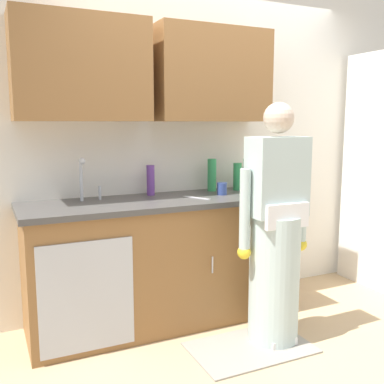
{
  "coord_description": "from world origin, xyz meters",
  "views": [
    {
      "loc": [
        -1.69,
        -2.31,
        1.49
      ],
      "look_at": [
        -0.35,
        0.55,
        1.0
      ],
      "focal_mm": 41.9,
      "sensor_mm": 36.0,
      "label": 1
    }
  ],
  "objects_px": {
    "bottle_soap": "(212,175)",
    "sponge": "(256,193)",
    "sink": "(92,206)",
    "bottle_water_short": "(151,180)",
    "cup_by_sink": "(222,189)",
    "bottle_water_tall": "(247,174)",
    "bottle_cleaner_spray": "(237,177)",
    "knife_on_counter": "(197,198)",
    "person_at_sink": "(275,243)"
  },
  "relations": [
    {
      "from": "sink",
      "to": "bottle_soap",
      "type": "distance_m",
      "value": 1.04
    },
    {
      "from": "person_at_sink",
      "to": "bottle_cleaner_spray",
      "type": "bearing_deg",
      "value": 78.85
    },
    {
      "from": "knife_on_counter",
      "to": "sponge",
      "type": "distance_m",
      "value": 0.47
    },
    {
      "from": "bottle_water_tall",
      "to": "sink",
      "type": "bearing_deg",
      "value": -173.55
    },
    {
      "from": "sink",
      "to": "bottle_soap",
      "type": "xyz_separation_m",
      "value": [
        1.02,
        0.18,
        0.15
      ]
    },
    {
      "from": "person_at_sink",
      "to": "bottle_water_short",
      "type": "distance_m",
      "value": 1.06
    },
    {
      "from": "bottle_cleaner_spray",
      "to": "sponge",
      "type": "xyz_separation_m",
      "value": [
        -0.01,
        -0.3,
        -0.1
      ]
    },
    {
      "from": "cup_by_sink",
      "to": "sponge",
      "type": "distance_m",
      "value": 0.26
    },
    {
      "from": "bottle_cleaner_spray",
      "to": "cup_by_sink",
      "type": "distance_m",
      "value": 0.3
    },
    {
      "from": "bottle_soap",
      "to": "knife_on_counter",
      "type": "bearing_deg",
      "value": -134.88
    },
    {
      "from": "sink",
      "to": "bottle_water_tall",
      "type": "relative_size",
      "value": 1.97
    },
    {
      "from": "bottle_cleaner_spray",
      "to": "bottle_soap",
      "type": "relative_size",
      "value": 0.85
    },
    {
      "from": "bottle_water_tall",
      "to": "bottle_soap",
      "type": "xyz_separation_m",
      "value": [
        -0.32,
        0.03,
        0.0
      ]
    },
    {
      "from": "cup_by_sink",
      "to": "bottle_water_short",
      "type": "bearing_deg",
      "value": 156.77
    },
    {
      "from": "bottle_cleaner_spray",
      "to": "bottle_water_short",
      "type": "height_order",
      "value": "bottle_water_short"
    },
    {
      "from": "person_at_sink",
      "to": "bottle_water_short",
      "type": "relative_size",
      "value": 7.01
    },
    {
      "from": "person_at_sink",
      "to": "sponge",
      "type": "distance_m",
      "value": 0.54
    },
    {
      "from": "bottle_water_tall",
      "to": "knife_on_counter",
      "type": "distance_m",
      "value": 0.64
    },
    {
      "from": "bottle_water_short",
      "to": "sponge",
      "type": "relative_size",
      "value": 2.1
    },
    {
      "from": "bottle_water_short",
      "to": "knife_on_counter",
      "type": "height_order",
      "value": "bottle_water_short"
    },
    {
      "from": "person_at_sink",
      "to": "bottle_water_tall",
      "type": "bearing_deg",
      "value": 71.66
    },
    {
      "from": "bottle_cleaner_spray",
      "to": "bottle_water_short",
      "type": "distance_m",
      "value": 0.74
    },
    {
      "from": "sink",
      "to": "sponge",
      "type": "height_order",
      "value": "sink"
    },
    {
      "from": "bottle_water_tall",
      "to": "sponge",
      "type": "bearing_deg",
      "value": -110.51
    },
    {
      "from": "bottle_water_tall",
      "to": "knife_on_counter",
      "type": "xyz_separation_m",
      "value": [
        -0.59,
        -0.24,
        -0.12
      ]
    },
    {
      "from": "person_at_sink",
      "to": "bottle_water_short",
      "type": "xyz_separation_m",
      "value": [
        -0.59,
        0.8,
        0.36
      ]
    },
    {
      "from": "sink",
      "to": "bottle_water_tall",
      "type": "bearing_deg",
      "value": 6.45
    },
    {
      "from": "bottle_soap",
      "to": "sponge",
      "type": "distance_m",
      "value": 0.41
    },
    {
      "from": "cup_by_sink",
      "to": "sponge",
      "type": "xyz_separation_m",
      "value": [
        0.22,
        -0.14,
        -0.03
      ]
    },
    {
      "from": "sink",
      "to": "knife_on_counter",
      "type": "bearing_deg",
      "value": -6.54
    },
    {
      "from": "bottle_soap",
      "to": "knife_on_counter",
      "type": "xyz_separation_m",
      "value": [
        -0.26,
        -0.27,
        -0.13
      ]
    },
    {
      "from": "bottle_soap",
      "to": "sponge",
      "type": "height_order",
      "value": "bottle_soap"
    },
    {
      "from": "sink",
      "to": "bottle_water_short",
      "type": "relative_size",
      "value": 2.17
    },
    {
      "from": "bottle_soap",
      "to": "cup_by_sink",
      "type": "distance_m",
      "value": 0.22
    },
    {
      "from": "sponge",
      "to": "bottle_cleaner_spray",
      "type": "bearing_deg",
      "value": 87.73
    },
    {
      "from": "sink",
      "to": "knife_on_counter",
      "type": "relative_size",
      "value": 2.08
    },
    {
      "from": "bottle_cleaner_spray",
      "to": "bottle_water_short",
      "type": "xyz_separation_m",
      "value": [
        -0.74,
        0.05,
        0.0
      ]
    },
    {
      "from": "bottle_cleaner_spray",
      "to": "cup_by_sink",
      "type": "height_order",
      "value": "bottle_cleaner_spray"
    },
    {
      "from": "cup_by_sink",
      "to": "sponge",
      "type": "relative_size",
      "value": 0.86
    },
    {
      "from": "knife_on_counter",
      "to": "sponge",
      "type": "xyz_separation_m",
      "value": [
        0.47,
        -0.08,
        0.01
      ]
    },
    {
      "from": "bottle_water_tall",
      "to": "bottle_water_short",
      "type": "distance_m",
      "value": 0.85
    },
    {
      "from": "sponge",
      "to": "bottle_soap",
      "type": "bearing_deg",
      "value": 120.74
    },
    {
      "from": "cup_by_sink",
      "to": "knife_on_counter",
      "type": "height_order",
      "value": "cup_by_sink"
    },
    {
      "from": "person_at_sink",
      "to": "sponge",
      "type": "bearing_deg",
      "value": 73.2
    },
    {
      "from": "bottle_water_short",
      "to": "cup_by_sink",
      "type": "relative_size",
      "value": 2.46
    },
    {
      "from": "sink",
      "to": "sponge",
      "type": "bearing_deg",
      "value": -7.61
    },
    {
      "from": "bottle_water_tall",
      "to": "cup_by_sink",
      "type": "xyz_separation_m",
      "value": [
        -0.34,
        -0.18,
        -0.08
      ]
    },
    {
      "from": "sponge",
      "to": "person_at_sink",
      "type": "bearing_deg",
      "value": -106.8
    },
    {
      "from": "bottle_cleaner_spray",
      "to": "knife_on_counter",
      "type": "xyz_separation_m",
      "value": [
        -0.48,
        -0.22,
        -0.11
      ]
    },
    {
      "from": "bottle_cleaner_spray",
      "to": "bottle_water_tall",
      "type": "bearing_deg",
      "value": 6.9
    }
  ]
}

